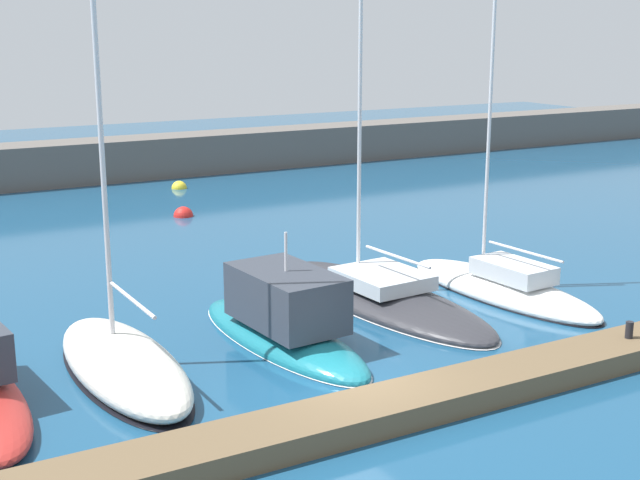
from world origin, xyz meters
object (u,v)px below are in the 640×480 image
(motorboat_teal_third, at_px, (282,323))
(sailboat_white_fifth, at_px, (502,287))
(mooring_buoy_red, at_px, (183,216))
(sailboat_ivory_second, at_px, (123,364))
(sailboat_charcoal_fourth, at_px, (381,296))
(mooring_buoy_yellow, at_px, (179,188))
(dock_bollard, at_px, (629,330))

(motorboat_teal_third, height_order, sailboat_white_fifth, sailboat_white_fifth)
(sailboat_white_fifth, height_order, mooring_buoy_red, sailboat_white_fifth)
(sailboat_ivory_second, relative_size, motorboat_teal_third, 1.51)
(sailboat_charcoal_fourth, xyz_separation_m, mooring_buoy_yellow, (1.64, 21.76, -0.20))
(sailboat_ivory_second, relative_size, mooring_buoy_red, 13.18)
(motorboat_teal_third, xyz_separation_m, mooring_buoy_yellow, (5.91, 23.36, -0.53))
(motorboat_teal_third, relative_size, sailboat_white_fifth, 0.59)
(sailboat_charcoal_fourth, bearing_deg, mooring_buoy_yellow, -8.06)
(motorboat_teal_third, bearing_deg, sailboat_ivory_second, 88.72)
(sailboat_charcoal_fourth, bearing_deg, dock_bollard, -161.42)
(motorboat_teal_third, height_order, mooring_buoy_red, motorboat_teal_third)
(mooring_buoy_red, relative_size, dock_bollard, 2.02)
(sailboat_white_fifth, height_order, dock_bollard, sailboat_white_fifth)
(mooring_buoy_red, bearing_deg, mooring_buoy_yellow, 70.70)
(sailboat_white_fifth, relative_size, mooring_buoy_red, 14.87)
(dock_bollard, bearing_deg, sailboat_ivory_second, 155.69)
(sailboat_charcoal_fourth, distance_m, sailboat_white_fifth, 4.02)
(sailboat_ivory_second, xyz_separation_m, sailboat_charcoal_fourth, (8.75, 1.81, -0.12))
(mooring_buoy_yellow, distance_m, dock_bollard, 28.88)
(mooring_buoy_yellow, height_order, dock_bollard, dock_bollard)
(sailboat_charcoal_fourth, distance_m, mooring_buoy_yellow, 21.83)
(mooring_buoy_yellow, bearing_deg, sailboat_ivory_second, -113.79)
(sailboat_charcoal_fourth, relative_size, sailboat_white_fifth, 1.11)
(sailboat_ivory_second, distance_m, sailboat_white_fifth, 12.61)
(sailboat_charcoal_fourth, xyz_separation_m, dock_bollard, (2.91, -7.08, 0.57))
(sailboat_white_fifth, relative_size, dock_bollard, 30.07)
(sailboat_ivory_second, distance_m, mooring_buoy_red, 18.66)
(sailboat_charcoal_fourth, xyz_separation_m, sailboat_white_fifth, (3.84, -1.19, 0.04))
(sailboat_charcoal_fourth, bearing_deg, motorboat_teal_third, 106.72)
(sailboat_ivory_second, distance_m, sailboat_charcoal_fourth, 8.94)
(motorboat_teal_third, bearing_deg, sailboat_charcoal_fourth, -73.53)
(sailboat_ivory_second, bearing_deg, motorboat_teal_third, -87.87)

